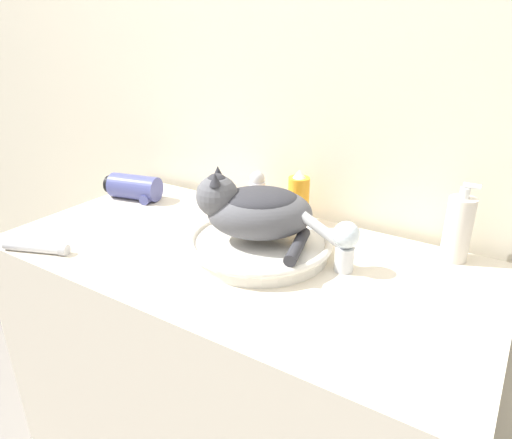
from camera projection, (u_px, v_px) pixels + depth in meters
wall_back at (308, 101)px, 1.27m from camera, size 8.00×0.05×2.40m
vanity_counter at (240, 391)px, 1.29m from camera, size 1.21×0.61×0.88m
sink_basin at (260, 244)px, 1.11m from camera, size 0.35×0.35×0.05m
cat at (254, 208)px, 1.07m from camera, size 0.30×0.28×0.17m
faucet at (342, 241)px, 1.02m from camera, size 0.14×0.06×0.13m
soap_pump_bottle at (458, 228)px, 1.06m from camera, size 0.06×0.06×0.19m
spray_bottle_trigger at (298, 199)px, 1.27m from camera, size 0.06×0.06×0.15m
deodorant_stick at (257, 192)px, 1.34m from camera, size 0.05×0.05×0.13m
cream_tube at (37, 247)px, 1.12m from camera, size 0.17×0.09×0.03m
hair_dryer at (135, 188)px, 1.46m from camera, size 0.19×0.12×0.08m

